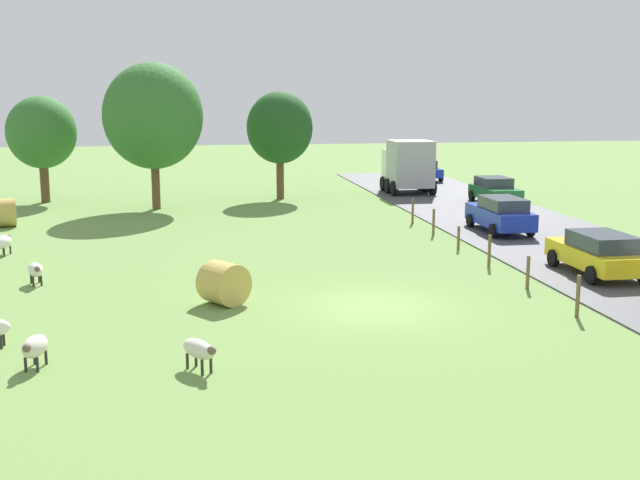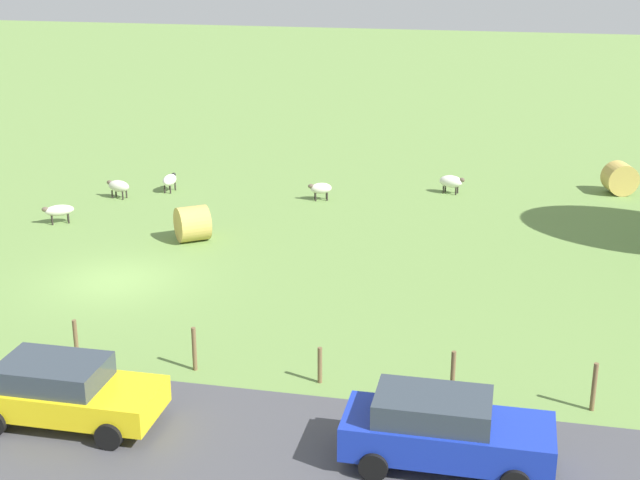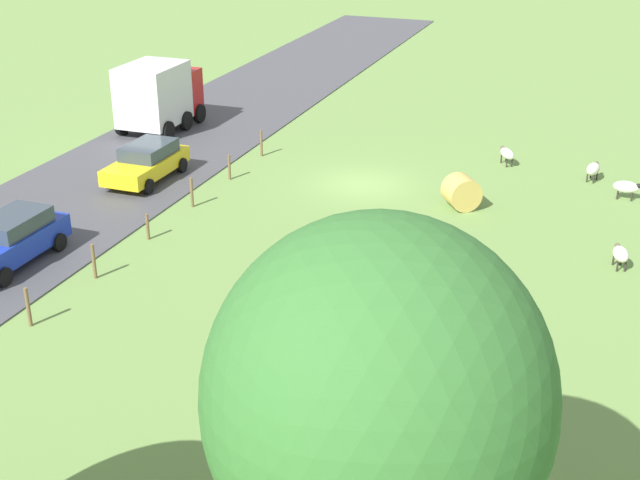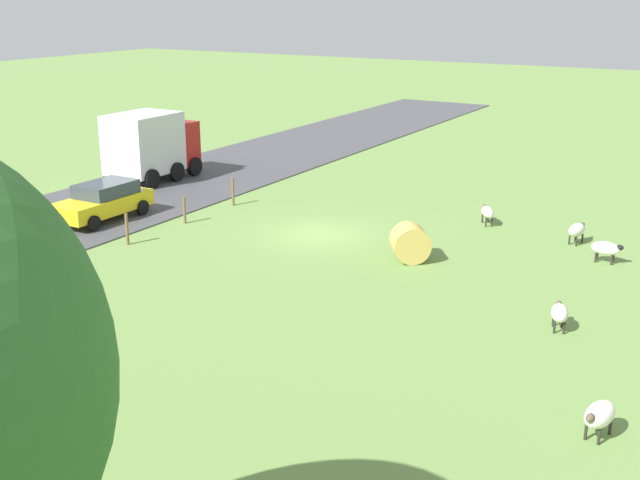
{
  "view_description": "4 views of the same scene",
  "coord_description": "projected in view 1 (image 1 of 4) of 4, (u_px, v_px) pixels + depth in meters",
  "views": [
    {
      "loc": [
        -5.47,
        -22.5,
        6.43
      ],
      "look_at": [
        -0.8,
        5.15,
        1.18
      ],
      "focal_mm": 43.63,
      "sensor_mm": 36.0,
      "label": 1
    },
    {
      "loc": [
        26.61,
        12.76,
        11.33
      ],
      "look_at": [
        -0.9,
        6.84,
        1.64
      ],
      "focal_mm": 51.5,
      "sensor_mm": 36.0,
      "label": 2
    },
    {
      "loc": [
        -10.48,
        33.42,
        13.01
      ],
      "look_at": [
        -1.54,
        9.37,
        1.55
      ],
      "focal_mm": 48.61,
      "sensor_mm": 36.0,
      "label": 3
    },
    {
      "loc": [
        -15.59,
        26.7,
        9.32
      ],
      "look_at": [
        -2.82,
        4.69,
        1.46
      ],
      "focal_mm": 45.35,
      "sensor_mm": 36.0,
      "label": 4
    }
  ],
  "objects": [
    {
      "name": "sheep_2",
      "position": [
        3.0,
        242.0,
        31.53
      ],
      "size": [
        0.75,
        1.19,
        0.82
      ],
      "color": "white",
      "rests_on": "ground_plane"
    },
    {
      "name": "tree_2",
      "position": [
        153.0,
        116.0,
        43.51
      ],
      "size": [
        5.57,
        5.57,
        8.24
      ],
      "color": "brown",
      "rests_on": "ground_plane"
    },
    {
      "name": "sheep_1",
      "position": [
        36.0,
        270.0,
        26.62
      ],
      "size": [
        0.74,
        1.07,
        0.77
      ],
      "color": "silver",
      "rests_on": "ground_plane"
    },
    {
      "name": "car_0",
      "position": [
        500.0,
        214.0,
        36.53
      ],
      "size": [
        2.0,
        4.56,
        1.67
      ],
      "color": "#1933B2",
      "rests_on": "road_strip"
    },
    {
      "name": "fence_post_0",
      "position": [
        578.0,
        296.0,
        22.71
      ],
      "size": [
        0.12,
        0.12,
        1.26
      ],
      "primitive_type": "cylinder",
      "color": "brown",
      "rests_on": "ground_plane"
    },
    {
      "name": "fence_post_3",
      "position": [
        459.0,
        238.0,
        32.7
      ],
      "size": [
        0.12,
        0.12,
        1.0
      ],
      "primitive_type": "cylinder",
      "color": "brown",
      "rests_on": "ground_plane"
    },
    {
      "name": "hay_bale_1",
      "position": [
        224.0,
        283.0,
        24.13
      ],
      "size": [
        1.74,
        1.7,
        1.33
      ],
      "primitive_type": "cylinder",
      "rotation": [
        1.57,
        0.0,
        0.62
      ],
      "color": "tan",
      "rests_on": "ground_plane"
    },
    {
      "name": "fence_post_4",
      "position": [
        434.0,
        222.0,
        36.01
      ],
      "size": [
        0.12,
        0.12,
        1.24
      ],
      "primitive_type": "cylinder",
      "color": "brown",
      "rests_on": "ground_plane"
    },
    {
      "name": "sheep_4",
      "position": [
        199.0,
        349.0,
        18.26
      ],
      "size": [
        0.99,
        1.22,
        0.76
      ],
      "color": "silver",
      "rests_on": "ground_plane"
    },
    {
      "name": "car_2",
      "position": [
        424.0,
        170.0,
        58.97
      ],
      "size": [
        2.04,
        3.93,
        1.5
      ],
      "color": "#1933B2",
      "rests_on": "road_strip"
    },
    {
      "name": "tree_1",
      "position": [
        280.0,
        128.0,
        47.99
      ],
      "size": [
        4.09,
        4.09,
        6.66
      ],
      "color": "brown",
      "rests_on": "ground_plane"
    },
    {
      "name": "tree_0",
      "position": [
        42.0,
        133.0,
        46.49
      ],
      "size": [
        4.1,
        4.1,
        6.38
      ],
      "color": "brown",
      "rests_on": "ground_plane"
    },
    {
      "name": "ground_plane",
      "position": [
        374.0,
        307.0,
        23.88
      ],
      "size": [
        160.0,
        160.0,
        0.0
      ],
      "primitive_type": "plane",
      "color": "#6B8E47"
    },
    {
      "name": "car_3",
      "position": [
        598.0,
        253.0,
        27.84
      ],
      "size": [
        2.11,
        4.43,
        1.54
      ],
      "color": "yellow",
      "rests_on": "road_strip"
    },
    {
      "name": "fence_post_2",
      "position": [
        489.0,
        251.0,
        29.36
      ],
      "size": [
        0.12,
        0.12,
        1.24
      ],
      "primitive_type": "cylinder",
      "color": "brown",
      "rests_on": "ground_plane"
    },
    {
      "name": "sheep_3",
      "position": [
        35.0,
        347.0,
        18.45
      ],
      "size": [
        0.69,
        1.15,
        0.8
      ],
      "color": "silver",
      "rests_on": "ground_plane"
    },
    {
      "name": "car_1",
      "position": [
        495.0,
        190.0,
        46.21
      ],
      "size": [
        2.12,
        4.01,
        1.55
      ],
      "color": "#237238",
      "rests_on": "road_strip"
    },
    {
      "name": "fence_post_5",
      "position": [
        413.0,
        211.0,
        39.33
      ],
      "size": [
        0.12,
        0.12,
        1.28
      ],
      "primitive_type": "cylinder",
      "color": "brown",
      "rests_on": "ground_plane"
    },
    {
      "name": "fence_post_1",
      "position": [
        528.0,
        272.0,
        26.04
      ],
      "size": [
        0.12,
        0.12,
        1.13
      ],
      "primitive_type": "cylinder",
      "color": "brown",
      "rests_on": "ground_plane"
    },
    {
      "name": "truck_1",
      "position": [
        408.0,
        166.0,
        50.97
      ],
      "size": [
        2.87,
        3.9,
        3.46
      ],
      "color": "white",
      "rests_on": "road_strip"
    },
    {
      "name": "hay_bale_0",
      "position": [
        4.0,
        213.0,
        38.33
      ],
      "size": [
        1.38,
        1.63,
        1.4
      ],
      "primitive_type": "cylinder",
      "rotation": [
        1.57,
        0.0,
        1.85
      ],
      "color": "tan",
      "rests_on": "ground_plane"
    }
  ]
}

